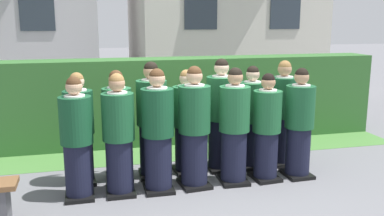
# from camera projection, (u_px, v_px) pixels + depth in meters

# --- Properties ---
(ground_plane) EXTENTS (60.00, 60.00, 0.00)m
(ground_plane) POSITION_uv_depth(u_px,v_px,m) (197.00, 185.00, 5.96)
(ground_plane) COLOR slate
(student_front_row_0) EXTENTS (0.41, 0.46, 1.59)m
(student_front_row_0) POSITION_uv_depth(u_px,v_px,m) (77.00, 141.00, 5.42)
(student_front_row_0) COLOR black
(student_front_row_0) RESTS_ON ground
(student_front_row_1) EXTENTS (0.42, 0.50, 1.61)m
(student_front_row_1) POSITION_uv_depth(u_px,v_px,m) (119.00, 138.00, 5.54)
(student_front_row_1) COLOR black
(student_front_row_1) RESTS_ON ground
(student_front_row_2) EXTENTS (0.43, 0.52, 1.66)m
(student_front_row_2) POSITION_uv_depth(u_px,v_px,m) (158.00, 134.00, 5.65)
(student_front_row_2) COLOR black
(student_front_row_2) RESTS_ON ground
(student_front_row_3) EXTENTS (0.43, 0.51, 1.67)m
(student_front_row_3) POSITION_uv_depth(u_px,v_px,m) (194.00, 130.00, 5.80)
(student_front_row_3) COLOR black
(student_front_row_3) RESTS_ON ground
(student_front_row_4) EXTENTS (0.43, 0.52, 1.64)m
(student_front_row_4) POSITION_uv_depth(u_px,v_px,m) (234.00, 129.00, 5.94)
(student_front_row_4) COLOR black
(student_front_row_4) RESTS_ON ground
(student_front_row_5) EXTENTS (0.40, 0.51, 1.54)m
(student_front_row_5) POSITION_uv_depth(u_px,v_px,m) (267.00, 130.00, 6.06)
(student_front_row_5) COLOR black
(student_front_row_5) RESTS_ON ground
(student_front_row_6) EXTENTS (0.42, 0.51, 1.60)m
(student_front_row_6) POSITION_uv_depth(u_px,v_px,m) (299.00, 126.00, 6.18)
(student_front_row_6) COLOR black
(student_front_row_6) RESTS_ON ground
(student_rear_row_0) EXTENTS (0.41, 0.51, 1.57)m
(student_rear_row_0) POSITION_uv_depth(u_px,v_px,m) (79.00, 132.00, 5.92)
(student_rear_row_0) COLOR black
(student_rear_row_0) RESTS_ON ground
(student_rear_row_1) EXTENTS (0.41, 0.50, 1.59)m
(student_rear_row_1) POSITION_uv_depth(u_px,v_px,m) (118.00, 128.00, 6.05)
(student_rear_row_1) COLOR black
(student_rear_row_1) RESTS_ON ground
(student_rear_row_2) EXTENTS (0.44, 0.50, 1.69)m
(student_rear_row_2) POSITION_uv_depth(u_px,v_px,m) (152.00, 123.00, 6.17)
(student_rear_row_2) COLOR black
(student_rear_row_2) RESTS_ON ground
(student_rear_row_3) EXTENTS (0.41, 0.50, 1.56)m
(student_rear_row_3) POSITION_uv_depth(u_px,v_px,m) (186.00, 124.00, 6.34)
(student_rear_row_3) COLOR black
(student_rear_row_3) RESTS_ON ground
(student_rear_row_4) EXTENTS (0.44, 0.49, 1.71)m
(student_rear_row_4) POSITION_uv_depth(u_px,v_px,m) (221.00, 118.00, 6.46)
(student_rear_row_4) COLOR black
(student_rear_row_4) RESTS_ON ground
(student_rear_row_5) EXTENTS (0.41, 0.46, 1.59)m
(student_rear_row_5) POSITION_uv_depth(u_px,v_px,m) (251.00, 120.00, 6.58)
(student_rear_row_5) COLOR black
(student_rear_row_5) RESTS_ON ground
(student_rear_row_6) EXTENTS (0.43, 0.48, 1.65)m
(student_rear_row_6) POSITION_uv_depth(u_px,v_px,m) (283.00, 115.00, 6.73)
(student_rear_row_6) COLOR black
(student_rear_row_6) RESTS_ON ground
(hedge) EXTENTS (8.24, 0.70, 1.57)m
(hedge) POSITION_uv_depth(u_px,v_px,m) (166.00, 100.00, 8.01)
(hedge) COLOR #33662D
(hedge) RESTS_ON ground
(lawn_strip) EXTENTS (8.24, 0.90, 0.01)m
(lawn_strip) POSITION_uv_depth(u_px,v_px,m) (175.00, 153.00, 7.41)
(lawn_strip) COLOR #477A38
(lawn_strip) RESTS_ON ground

